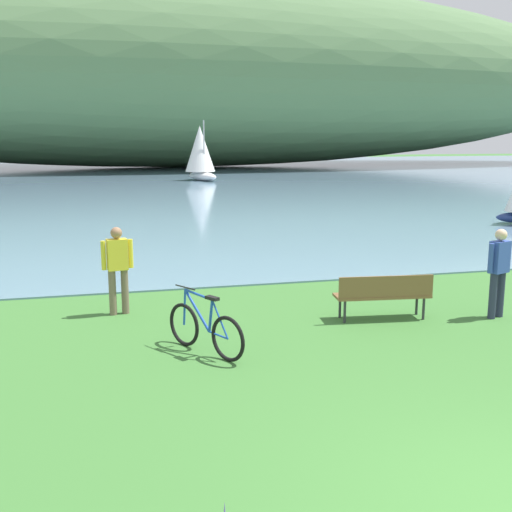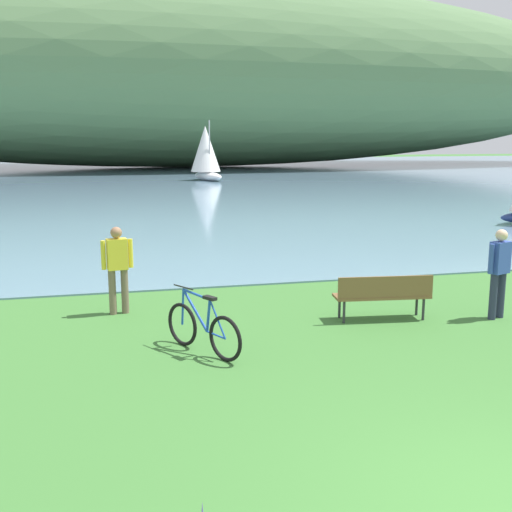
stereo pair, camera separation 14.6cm
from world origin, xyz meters
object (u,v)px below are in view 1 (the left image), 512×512
(bicycle_leaning_near_bench, at_px, (205,329))
(person_on_the_grass, at_px, (499,267))
(person_at_shoreline, at_px, (118,265))
(park_bench_near_camera, at_px, (384,293))
(sailboat_nearest_to_shore, at_px, (200,152))

(bicycle_leaning_near_bench, bearing_deg, person_on_the_grass, 6.08)
(person_at_shoreline, relative_size, person_on_the_grass, 1.00)
(person_at_shoreline, xyz_separation_m, person_on_the_grass, (6.96, -2.00, 0.00))
(park_bench_near_camera, distance_m, person_at_shoreline, 5.09)
(bicycle_leaning_near_bench, height_order, person_on_the_grass, person_on_the_grass)
(person_at_shoreline, height_order, person_on_the_grass, same)
(park_bench_near_camera, relative_size, bicycle_leaning_near_bench, 1.20)
(person_on_the_grass, bearing_deg, sailboat_nearest_to_shore, 89.48)
(park_bench_near_camera, height_order, sailboat_nearest_to_shore, sailboat_nearest_to_shore)
(bicycle_leaning_near_bench, bearing_deg, park_bench_near_camera, 15.64)
(bicycle_leaning_near_bench, distance_m, sailboat_nearest_to_shore, 38.54)
(bicycle_leaning_near_bench, bearing_deg, sailboat_nearest_to_shore, 80.97)
(person_on_the_grass, bearing_deg, person_at_shoreline, 163.99)
(park_bench_near_camera, xyz_separation_m, person_at_shoreline, (-4.80, 1.61, 0.46))
(person_on_the_grass, xyz_separation_m, sailboat_nearest_to_shore, (0.34, 37.41, 1.18))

